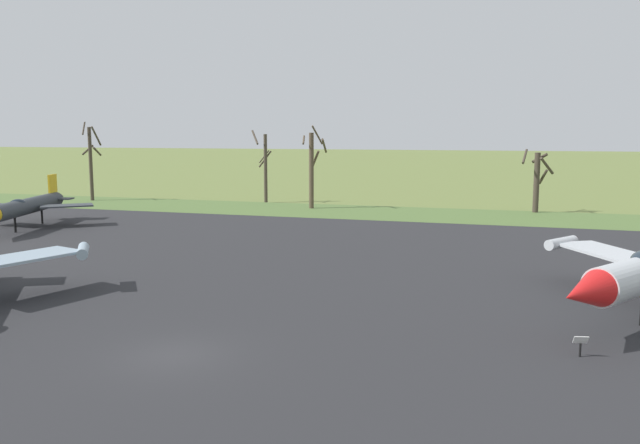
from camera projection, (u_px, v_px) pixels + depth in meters
ground_plane at (174, 356)px, 23.84m from camera, size 600.00×600.00×0.00m
asphalt_apron at (299, 274)px, 37.56m from camera, size 94.26×48.29×0.05m
grass_verge_strip at (394, 213)px, 66.11m from camera, size 154.26×12.00×0.06m
info_placard_front_left at (580, 344)px, 23.59m from camera, size 0.56×0.34×0.86m
jet_fighter_rear_center at (26, 206)px, 55.23m from camera, size 10.12×14.22×4.38m
bare_tree_far_left at (91, 160)px, 78.14m from camera, size 2.20×2.01×9.60m
bare_tree_left_of_center at (265, 165)px, 76.10m from camera, size 2.30×2.92×8.60m
bare_tree_center at (312, 167)px, 69.89m from camera, size 2.86×2.94×9.05m
bare_tree_right_of_center at (537, 178)px, 66.44m from camera, size 3.26×3.18×6.58m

